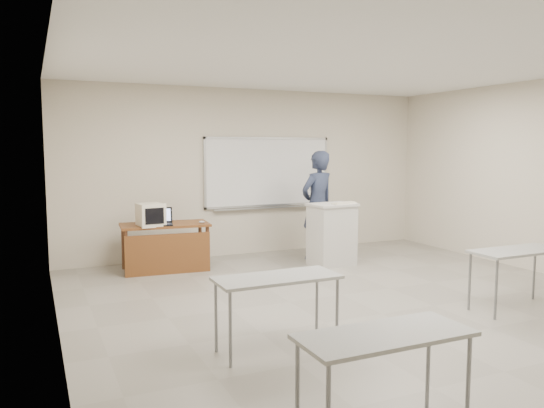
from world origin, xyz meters
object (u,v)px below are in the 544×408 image
instructor_desk (167,238)px  whiteboard (268,173)px  podium (332,234)px  laptop (160,221)px  mouse (202,222)px  keyboard (344,203)px  presenter (318,205)px  crt_monitor (150,215)px

instructor_desk → whiteboard: bearing=25.1°
podium → laptop: 2.80m
laptop → mouse: laptop is taller
keyboard → presenter: (-0.11, 0.69, -0.10)m
instructor_desk → mouse: (0.55, -0.09, 0.23)m
mouse → keyboard: 2.33m
crt_monitor → presenter: bearing=-7.8°
keyboard → laptop: bearing=153.8°
crt_monitor → instructor_desk: bearing=-2.5°
laptop → presenter: size_ratio=0.19×
whiteboard → instructor_desk: 2.43m
whiteboard → laptop: whiteboard is taller
instructor_desk → mouse: bearing=-4.4°
instructor_desk → laptop: size_ratio=3.82×
laptop → keyboard: bearing=-3.7°
instructor_desk → crt_monitor: 0.46m
instructor_desk → mouse: mouse is taller
podium → instructor_desk: bearing=159.1°
crt_monitor → podium: bearing=-19.0°
crt_monitor → mouse: bearing=-11.0°
instructor_desk → keyboard: 2.91m
podium → mouse: 2.15m
whiteboard → podium: 1.82m
mouse → laptop: bearing=-168.0°
whiteboard → instructor_desk: (-2.10, -0.78, -0.95)m
laptop → keyboard: size_ratio=0.82×
crt_monitor → mouse: crt_monitor is taller
whiteboard → instructor_desk: bearing=-159.7°
whiteboard → presenter: size_ratio=1.31×
whiteboard → keyboard: bearing=-67.7°
podium → mouse: size_ratio=10.80×
whiteboard → presenter: whiteboard is taller
whiteboard → keyboard: (0.65, -1.59, -0.44)m
podium → whiteboard: bearing=102.8°
instructor_desk → laptop: (-0.10, -0.01, 0.28)m
mouse → keyboard: (2.20, -0.72, 0.28)m
whiteboard → crt_monitor: size_ratio=5.82×
keyboard → presenter: 0.70m
mouse → presenter: presenter is taller
podium → laptop: bearing=159.9°
instructor_desk → podium: bearing=-10.1°
podium → keyboard: (0.15, -0.12, 0.53)m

